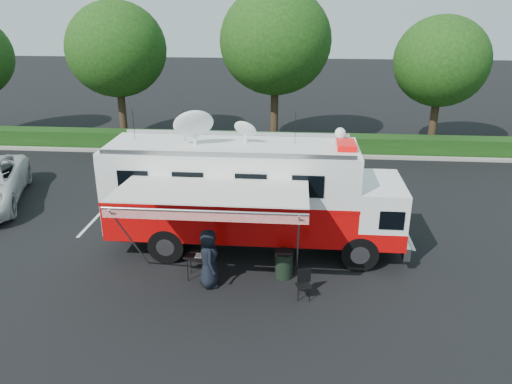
% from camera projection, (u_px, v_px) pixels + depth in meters
% --- Properties ---
extents(ground_plane, '(120.00, 120.00, 0.00)m').
position_uv_depth(ground_plane, '(255.00, 248.00, 17.36)').
color(ground_plane, black).
rests_on(ground_plane, ground).
extents(back_border, '(60.00, 6.14, 8.87)m').
position_uv_depth(back_border, '(296.00, 59.00, 27.46)').
color(back_border, '#9E998E').
rests_on(back_border, ground_plane).
extents(stall_lines, '(24.12, 5.50, 0.01)m').
position_uv_depth(stall_lines, '(249.00, 213.00, 20.19)').
color(stall_lines, silver).
rests_on(stall_lines, ground_plane).
extents(command_truck, '(9.84, 2.71, 4.73)m').
position_uv_depth(command_truck, '(252.00, 194.00, 16.64)').
color(command_truck, black).
rests_on(command_truck, ground_plane).
extents(awning, '(5.37, 2.77, 3.24)m').
position_uv_depth(awning, '(211.00, 195.00, 13.73)').
color(awning, silver).
rests_on(awning, ground_plane).
extents(person, '(0.81, 1.03, 1.84)m').
position_uv_depth(person, '(210.00, 285.00, 15.09)').
color(person, black).
rests_on(person, ground_plane).
extents(folding_table, '(1.04, 0.89, 0.75)m').
position_uv_depth(folding_table, '(200.00, 258.00, 15.27)').
color(folding_table, black).
rests_on(folding_table, ground_plane).
extents(folding_chair, '(0.52, 0.54, 0.85)m').
position_uv_depth(folding_chair, '(304.00, 281.00, 14.37)').
color(folding_chair, black).
rests_on(folding_chair, ground_plane).
extents(trash_bin, '(0.59, 0.59, 0.88)m').
position_uv_depth(trash_bin, '(284.00, 264.00, 15.41)').
color(trash_bin, black).
rests_on(trash_bin, ground_plane).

